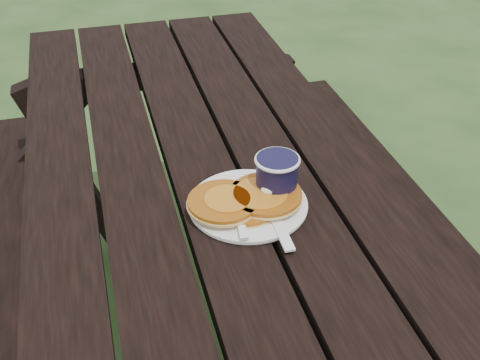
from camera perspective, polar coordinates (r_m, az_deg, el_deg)
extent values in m
cube|color=black|center=(1.34, -3.73, 0.85)|extent=(0.75, 1.80, 0.04)
cube|color=black|center=(1.69, 15.43, -4.82)|extent=(0.25, 1.80, 0.04)
cylinder|color=white|center=(1.19, 0.76, -2.39)|extent=(0.24, 0.24, 0.01)
cylinder|color=#B15E14|center=(1.18, 0.40, -2.27)|extent=(0.14, 0.14, 0.01)
cylinder|color=#B15E14|center=(1.16, -1.63, -2.09)|extent=(0.14, 0.14, 0.01)
cylinder|color=#B15E14|center=(1.18, 2.44, -1.42)|extent=(0.14, 0.14, 0.01)
cylinder|color=#B26619|center=(1.17, 1.94, -1.23)|extent=(0.11, 0.11, 0.00)
ellipsoid|color=#F4E59E|center=(1.18, 2.66, -0.92)|extent=(0.03, 0.03, 0.02)
cube|color=white|center=(1.15, 3.42, -3.80)|extent=(0.02, 0.18, 0.00)
cylinder|color=black|center=(1.20, 3.49, 0.18)|extent=(0.08, 0.08, 0.10)
torus|color=white|center=(1.17, 3.57, 1.93)|extent=(0.09, 0.09, 0.01)
cylinder|color=black|center=(1.17, 3.57, 1.85)|extent=(0.07, 0.07, 0.01)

